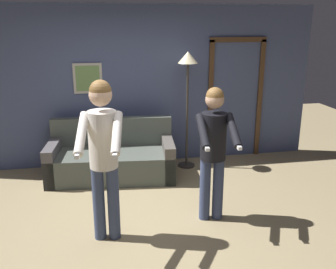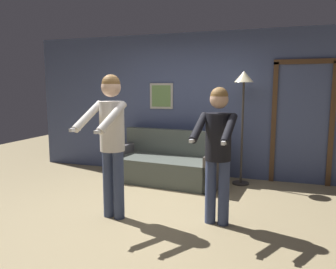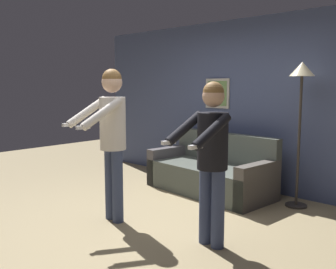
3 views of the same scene
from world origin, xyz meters
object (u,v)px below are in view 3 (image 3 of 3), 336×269
couch (211,174)px  torchiere_lamp (301,89)px  person_standing_right (211,149)px  person_standing_left (111,130)px

couch → torchiere_lamp: torchiere_lamp is taller
torchiere_lamp → person_standing_right: (-0.11, -1.77, -0.58)m
couch → person_standing_right: size_ratio=1.21×
torchiere_lamp → couch: bearing=-170.0°
person_standing_left → person_standing_right: person_standing_left is taller
couch → person_standing_left: 1.94m
torchiere_lamp → person_standing_left: torchiere_lamp is taller
person_standing_left → person_standing_right: 1.28m
torchiere_lamp → person_standing_left: size_ratio=1.06×
person_standing_right → person_standing_left: bearing=-170.5°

